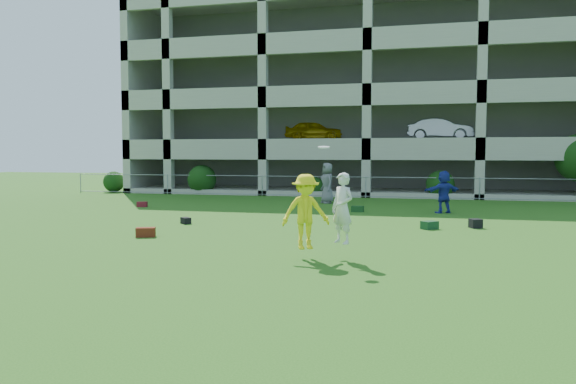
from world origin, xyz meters
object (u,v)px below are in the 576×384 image
(frisbee_contest, at_px, (314,211))
(parking_garage, at_px, (380,102))
(bystander_c, at_px, (327,183))
(bystander_d, at_px, (444,192))
(crate_d, at_px, (476,224))

(frisbee_contest, height_order, parking_garage, parking_garage)
(frisbee_contest, xyz_separation_m, parking_garage, (-0.80, 27.03, 4.88))
(bystander_c, xyz_separation_m, bystander_d, (5.47, -3.25, -0.12))
(bystander_c, relative_size, frisbee_contest, 0.83)
(bystander_d, relative_size, frisbee_contest, 0.73)
(bystander_d, bearing_deg, bystander_c, -63.41)
(bystander_c, height_order, crate_d, bystander_c)
(crate_d, xyz_separation_m, frisbee_contest, (-4.12, -6.64, 0.99))
(crate_d, bearing_deg, bystander_c, 129.19)
(frisbee_contest, bearing_deg, bystander_c, 98.92)
(crate_d, bearing_deg, parking_garage, 103.57)
(crate_d, distance_m, frisbee_contest, 7.88)
(frisbee_contest, relative_size, parking_garage, 0.08)
(bystander_c, distance_m, parking_garage, 13.59)
(crate_d, height_order, parking_garage, parking_garage)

